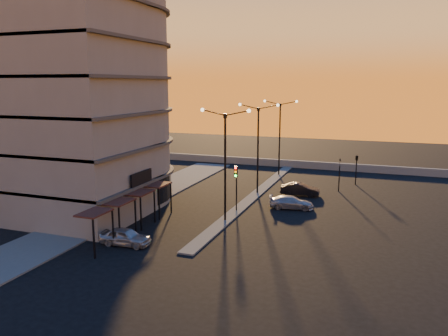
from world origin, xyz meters
TOP-DOWN VIEW (x-y plane):
  - ground at (0.00, 0.00)m, footprint 120.00×120.00m
  - sidewalk_west at (-10.50, 4.00)m, footprint 5.00×40.00m
  - median at (0.00, 10.00)m, footprint 1.20×36.00m
  - parapet at (2.00, 26.00)m, footprint 44.00×0.50m
  - building at (-14.00, 0.03)m, footprint 14.35×17.08m
  - streetlamp_near at (0.00, 0.00)m, footprint 4.32×0.32m
  - streetlamp_mid at (0.00, 10.00)m, footprint 4.32×0.32m
  - streetlamp_far at (0.00, 20.00)m, footprint 4.32×0.32m
  - traffic_light_main at (0.00, 2.87)m, footprint 0.28×0.44m
  - signal_east_a at (8.00, 14.00)m, footprint 0.13×0.16m
  - signal_east_b at (9.50, 18.00)m, footprint 0.42×1.99m
  - car_hatchback at (-4.85, -7.75)m, footprint 3.83×1.76m
  - car_sedan at (4.39, 10.74)m, footprint 4.07×1.68m
  - car_wagon at (4.50, 5.66)m, footprint 4.33×2.37m

SIDE VIEW (x-z plane):
  - ground at x=0.00m, z-range 0.00..0.00m
  - sidewalk_west at x=-10.50m, z-range 0.00..0.12m
  - median at x=0.00m, z-range 0.00..0.12m
  - parapet at x=2.00m, z-range 0.00..1.00m
  - car_wagon at x=4.50m, z-range 0.00..1.19m
  - car_hatchback at x=-4.85m, z-range 0.00..1.27m
  - car_sedan at x=4.39m, z-range 0.00..1.31m
  - signal_east_a at x=8.00m, z-range 0.13..3.73m
  - traffic_light_main at x=0.00m, z-range 0.76..5.01m
  - signal_east_b at x=9.50m, z-range 1.30..4.90m
  - streetlamp_near at x=0.00m, z-range 0.84..10.35m
  - streetlamp_mid at x=0.00m, z-range 0.84..10.35m
  - streetlamp_far at x=0.00m, z-range 0.84..10.35m
  - building at x=-14.00m, z-range -0.59..24.41m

